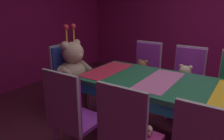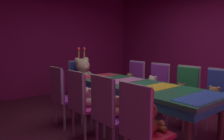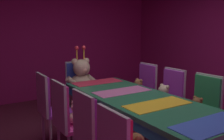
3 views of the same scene
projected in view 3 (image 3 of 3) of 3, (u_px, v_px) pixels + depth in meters
The scene contains 15 objects.
wall_back at pixel (50, 36), 5.60m from camera, with size 5.20×0.12×2.80m, color #8C1959.
banquet_table at pixel (138, 104), 3.05m from camera, with size 0.90×2.43×0.75m.
chair_left_1 at pixel (91, 131), 2.39m from camera, with size 0.42×0.41×0.98m.
teddy_left_1 at pixel (104, 130), 2.47m from camera, with size 0.22×0.29×0.27m.
chair_left_2 at pixel (66, 115), 2.85m from camera, with size 0.42×0.41×0.98m.
teddy_left_2 at pixel (77, 114), 2.93m from camera, with size 0.23×0.29×0.27m.
chair_left_3 at pixel (48, 102), 3.34m from camera, with size 0.42×0.41×0.98m.
chair_right_1 at pixel (204, 104), 3.24m from camera, with size 0.42×0.41×0.98m.
teddy_right_1 at pixel (196, 108), 3.17m from camera, with size 0.21×0.27×0.26m.
chair_right_2 at pixel (170, 95), 3.71m from camera, with size 0.42×0.41×0.98m.
teddy_right_2 at pixel (163, 97), 3.63m from camera, with size 0.26×0.33×0.31m.
chair_right_3 at pixel (145, 86), 4.25m from camera, with size 0.42×0.41×0.98m.
teddy_right_3 at pixel (138, 88), 4.18m from camera, with size 0.23×0.30×0.28m.
throne_chair at pixel (78, 83), 4.53m from camera, with size 0.41×0.42×0.98m.
king_teddy_bear at pixel (82, 78), 4.37m from camera, with size 0.64×0.49×0.82m.
Camera 3 is at (-1.84, -2.32, 1.57)m, focal length 40.07 mm.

